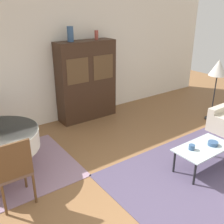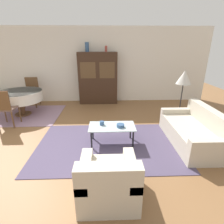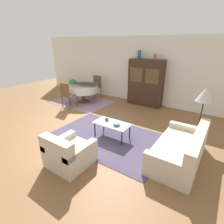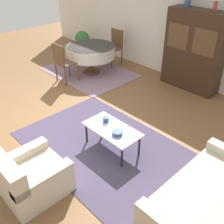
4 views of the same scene
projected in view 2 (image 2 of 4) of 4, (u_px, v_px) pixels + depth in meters
ground_plane at (50, 153)px, 3.57m from camera, size 14.00×14.00×0.00m
wall_back at (75, 66)px, 6.48m from camera, size 10.00×0.06×2.70m
area_rug at (109, 145)px, 3.85m from camera, size 3.10×2.04×0.01m
dining_rug at (21, 115)px, 5.51m from camera, size 2.45×1.77×0.01m
couch at (194, 131)px, 3.86m from camera, size 0.90×1.77×0.78m
armchair at (108, 181)px, 2.44m from camera, size 0.81×0.86×0.76m
coffee_table at (112, 128)px, 3.79m from camera, size 1.00×0.53×0.42m
display_cabinet at (98, 78)px, 6.40m from camera, size 1.39×0.45×1.85m
dining_table at (20, 96)px, 5.33m from camera, size 1.32×1.32×0.75m
dining_chair_near at (5, 106)px, 4.52m from camera, size 0.44×0.44×1.00m
dining_chair_far at (32, 90)px, 6.17m from camera, size 0.44×0.44×1.00m
floor_lamp at (184, 79)px, 4.65m from camera, size 0.40×0.40×1.44m
cup at (102, 123)px, 3.81m from camera, size 0.10×0.10×0.09m
bowl at (120, 126)px, 3.72m from camera, size 0.16×0.16×0.06m
vase_tall at (87, 47)px, 6.01m from camera, size 0.14×0.14×0.32m
vase_short at (106, 49)px, 6.05m from camera, size 0.09×0.09×0.20m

